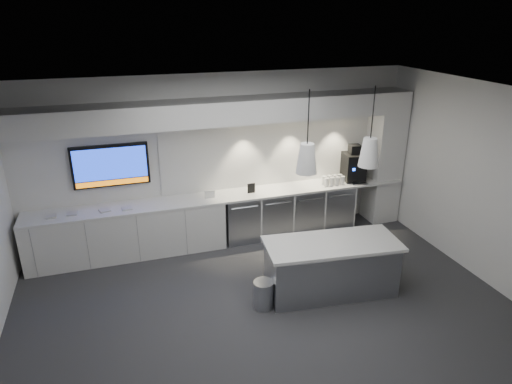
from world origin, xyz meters
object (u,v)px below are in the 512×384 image
object	(u,v)px
wall_tv	(111,166)
bin	(264,294)
island	(331,267)
coffee_machine	(354,166)

from	to	relation	value
wall_tv	bin	bearing A→B (deg)	-52.09
island	coffee_machine	xyz separation A→B (m)	(1.48, 2.11, 0.77)
island	bin	size ratio (longest dim) A/B	4.96
island	coffee_machine	world-z (taller)	coffee_machine
bin	coffee_machine	size ratio (longest dim) A/B	0.59
wall_tv	coffee_machine	world-z (taller)	wall_tv
wall_tv	island	distance (m)	3.95
wall_tv	coffee_machine	xyz separation A→B (m)	(4.44, -0.25, -0.37)
bin	wall_tv	bearing A→B (deg)	127.91
bin	island	bearing A→B (deg)	3.49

